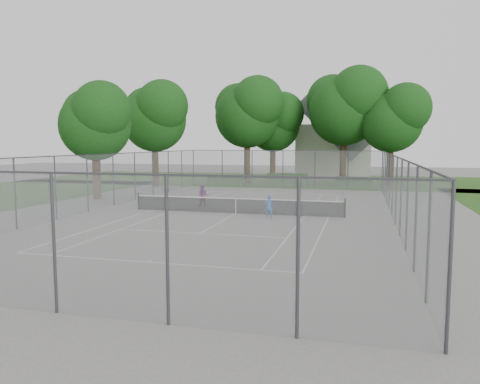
% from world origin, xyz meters
% --- Properties ---
extents(ground, '(120.00, 120.00, 0.00)m').
position_xyz_m(ground, '(0.00, 0.00, 0.00)').
color(ground, slate).
rests_on(ground, ground).
extents(grass_far, '(60.00, 20.00, 0.00)m').
position_xyz_m(grass_far, '(0.00, 26.00, 0.00)').
color(grass_far, '#244A15').
rests_on(grass_far, ground).
extents(court_markings, '(11.03, 23.83, 0.01)m').
position_xyz_m(court_markings, '(0.00, 0.00, 0.01)').
color(court_markings, silver).
rests_on(court_markings, ground).
extents(tennis_net, '(12.87, 0.10, 1.10)m').
position_xyz_m(tennis_net, '(0.00, 0.00, 0.51)').
color(tennis_net, black).
rests_on(tennis_net, ground).
extents(perimeter_fence, '(18.08, 34.08, 3.52)m').
position_xyz_m(perimeter_fence, '(0.00, 0.00, 1.81)').
color(perimeter_fence, '#38383D').
rests_on(perimeter_fence, ground).
extents(tree_far_left, '(7.66, 7.00, 11.02)m').
position_xyz_m(tree_far_left, '(-4.40, 21.01, 7.57)').
color(tree_far_left, '#311F12').
rests_on(tree_far_left, ground).
extents(tree_far_midleft, '(6.74, 6.15, 9.69)m').
position_xyz_m(tree_far_midleft, '(-2.28, 24.26, 6.66)').
color(tree_far_midleft, '#311F12').
rests_on(tree_far_midleft, ground).
extents(tree_far_midright, '(8.21, 7.50, 11.80)m').
position_xyz_m(tree_far_midright, '(5.42, 22.26, 8.11)').
color(tree_far_midright, '#311F12').
rests_on(tree_far_midright, ground).
extents(tree_far_right, '(6.85, 6.26, 9.85)m').
position_xyz_m(tree_far_right, '(9.95, 20.96, 6.77)').
color(tree_far_right, '#311F12').
rests_on(tree_far_right, ground).
extents(tree_side_back, '(7.01, 6.40, 10.07)m').
position_xyz_m(tree_side_back, '(-11.99, 14.73, 6.92)').
color(tree_side_back, '#311F12').
rests_on(tree_side_back, ground).
extents(tree_side_front, '(6.04, 5.51, 8.68)m').
position_xyz_m(tree_side_front, '(-11.96, 4.34, 5.96)').
color(tree_side_front, '#311F12').
rests_on(tree_side_front, ground).
extents(hedge_left, '(3.59, 1.08, 0.90)m').
position_xyz_m(hedge_left, '(-5.93, 18.09, 0.45)').
color(hedge_left, '#204F19').
rests_on(hedge_left, ground).
extents(hedge_mid, '(3.92, 1.12, 1.23)m').
position_xyz_m(hedge_mid, '(0.17, 18.82, 0.62)').
color(hedge_mid, '#204F19').
rests_on(hedge_mid, ground).
extents(hedge_right, '(3.41, 1.25, 1.02)m').
position_xyz_m(hedge_right, '(6.51, 18.33, 0.51)').
color(hedge_right, '#204F19').
rests_on(hedge_right, ground).
extents(house, '(8.45, 6.55, 10.51)m').
position_xyz_m(house, '(3.94, 30.19, 4.23)').
color(house, beige).
rests_on(house, ground).
extents(girl_player, '(0.52, 0.39, 1.31)m').
position_xyz_m(girl_player, '(2.26, -1.20, 0.66)').
color(girl_player, '#2D55AA').
rests_on(girl_player, ground).
extents(woman_player, '(0.73, 0.58, 1.45)m').
position_xyz_m(woman_player, '(-2.88, 2.31, 0.73)').
color(woman_player, '#73266D').
rests_on(woman_player, ground).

